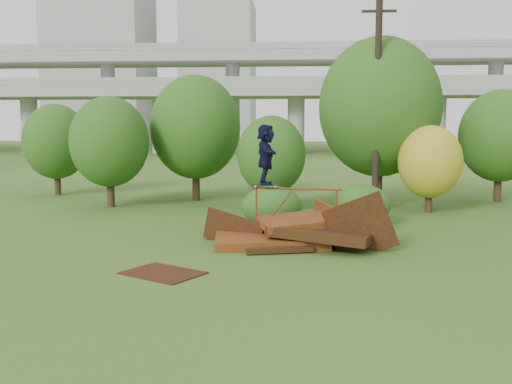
# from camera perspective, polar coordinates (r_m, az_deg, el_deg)

# --- Properties ---
(ground) EXTENTS (240.00, 240.00, 0.00)m
(ground) POSITION_cam_1_polar(r_m,az_deg,el_deg) (15.44, 2.41, -6.79)
(ground) COLOR #2D5116
(ground) RESTS_ON ground
(scrap_pile) EXTENTS (5.94, 3.19, 2.19)m
(scrap_pile) POSITION_cam_1_polar(r_m,az_deg,el_deg) (17.15, 3.96, -4.17)
(scrap_pile) COLOR #4D230D
(scrap_pile) RESTS_ON ground
(grind_rail) EXTENTS (2.73, 0.34, 1.72)m
(grind_rail) POSITION_cam_1_polar(r_m,az_deg,el_deg) (17.30, 4.00, -1.13)
(grind_rail) COLOR #6B3210
(grind_rail) RESTS_ON ground
(skateboard) EXTENTS (0.88, 0.32, 0.09)m
(skateboard) POSITION_cam_1_polar(r_m,az_deg,el_deg) (17.36, 0.98, 0.72)
(skateboard) COLOR black
(skateboard) RESTS_ON grind_rail
(skater) EXTENTS (0.71, 1.74, 1.82)m
(skater) POSITION_cam_1_polar(r_m,az_deg,el_deg) (17.29, 0.99, 3.79)
(skater) COLOR black
(skater) RESTS_ON skateboard
(flat_plate) EXTENTS (2.24, 2.05, 0.03)m
(flat_plate) POSITION_cam_1_polar(r_m,az_deg,el_deg) (14.20, -9.29, -8.00)
(flat_plate) COLOR #37190B
(flat_plate) RESTS_ON ground
(tree_0) EXTENTS (3.47, 3.47, 4.89)m
(tree_0) POSITION_cam_1_polar(r_m,az_deg,el_deg) (26.00, -14.46, 4.88)
(tree_0) COLOR black
(tree_0) RESTS_ON ground
(tree_1) EXTENTS (4.32, 4.32, 6.01)m
(tree_1) POSITION_cam_1_polar(r_m,az_deg,el_deg) (27.56, -6.08, 6.45)
(tree_1) COLOR black
(tree_1) RESTS_ON ground
(tree_2) EXTENTS (2.85, 2.85, 4.02)m
(tree_2) POSITION_cam_1_polar(r_m,az_deg,el_deg) (23.77, 1.53, 3.70)
(tree_2) COLOR black
(tree_2) RESTS_ON ground
(tree_3) EXTENTS (5.45, 5.45, 7.57)m
(tree_3) POSITION_cam_1_polar(r_m,az_deg,el_deg) (26.48, 12.26, 8.29)
(tree_3) COLOR black
(tree_3) RESTS_ON ground
(tree_4) EXTENTS (2.62, 2.62, 3.62)m
(tree_4) POSITION_cam_1_polar(r_m,az_deg,el_deg) (24.64, 17.01, 2.89)
(tree_4) COLOR black
(tree_4) RESTS_ON ground
(tree_5) EXTENTS (3.76, 3.76, 5.29)m
(tree_5) POSITION_cam_1_polar(r_m,az_deg,el_deg) (29.15, 23.22, 5.16)
(tree_5) COLOR black
(tree_5) RESTS_ON ground
(tree_6) EXTENTS (3.38, 3.38, 4.72)m
(tree_6) POSITION_cam_1_polar(r_m,az_deg,el_deg) (31.43, -19.37, 4.76)
(tree_6) COLOR black
(tree_6) RESTS_ON ground
(shrub_left) EXTENTS (2.13, 1.97, 1.47)m
(shrub_left) POSITION_cam_1_polar(r_m,az_deg,el_deg) (20.20, 1.61, -1.48)
(shrub_left) COLOR #245416
(shrub_left) RESTS_ON ground
(shrub_right) EXTENTS (2.10, 1.93, 1.49)m
(shrub_right) POSITION_cam_1_polar(r_m,az_deg,el_deg) (20.94, 10.51, -1.27)
(shrub_right) COLOR #245416
(shrub_right) RESTS_ON ground
(utility_pole) EXTENTS (1.40, 0.28, 8.95)m
(utility_pole) POSITION_cam_1_polar(r_m,az_deg,el_deg) (24.45, 12.01, 8.75)
(utility_pole) COLOR black
(utility_pole) RESTS_ON ground
(freeway_overpass) EXTENTS (160.00, 15.00, 13.70)m
(freeway_overpass) POSITION_cam_1_polar(r_m,az_deg,el_deg) (78.22, 4.08, 11.53)
(freeway_overpass) COLOR gray
(freeway_overpass) RESTS_ON ground
(building_left) EXTENTS (18.00, 16.00, 35.00)m
(building_left) POSITION_cam_1_polar(r_m,az_deg,el_deg) (117.38, -15.21, 13.18)
(building_left) COLOR #9E9E99
(building_left) RESTS_ON ground
(building_right) EXTENTS (14.00, 14.00, 28.00)m
(building_right) POSITION_cam_1_polar(r_m,az_deg,el_deg) (118.63, -3.70, 11.62)
(building_right) COLOR #9E9E99
(building_right) RESTS_ON ground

